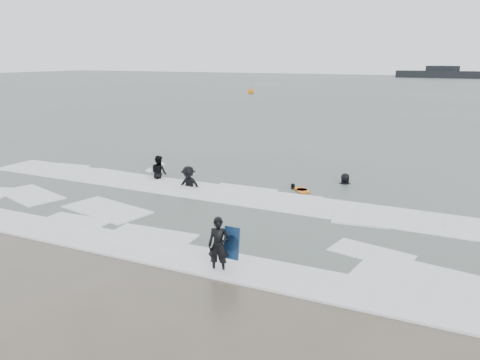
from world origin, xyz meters
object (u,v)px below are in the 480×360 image
at_px(buoy, 251,92).
at_px(vessel_horizon, 442,74).
at_px(surfer_breaker, 189,188).
at_px(surfer_right_near, 293,190).
at_px(surfer_centre, 219,272).
at_px(surfer_wading, 159,180).
at_px(surfer_right_far, 345,185).

relative_size(buoy, vessel_horizon, 0.06).
bearing_deg(surfer_breaker, buoy, 108.63).
xyz_separation_m(surfer_right_near, vessel_horizon, (-1.10, 134.41, 1.32)).
distance_m(surfer_centre, buoy, 67.79).
height_order(surfer_right_near, buoy, buoy).
bearing_deg(surfer_right_near, surfer_wading, -16.37).
bearing_deg(surfer_wading, surfer_breaker, 179.87).
height_order(surfer_wading, vessel_horizon, vessel_horizon).
xyz_separation_m(surfer_centre, surfer_breaker, (-5.56, 7.26, 0.00)).
relative_size(surfer_centre, surfer_breaker, 0.88).
relative_size(surfer_centre, surfer_right_far, 0.98).
bearing_deg(surfer_right_near, vessel_horizon, -115.54).
relative_size(surfer_centre, vessel_horizon, 0.06).
bearing_deg(surfer_breaker, surfer_right_far, 27.61).
xyz_separation_m(surfer_centre, surfer_wading, (-7.79, 8.02, 0.00)).
height_order(surfer_wading, surfer_right_far, surfer_wading).
bearing_deg(surfer_breaker, surfer_right_near, 19.56).
height_order(surfer_centre, buoy, buoy).
height_order(surfer_right_far, vessel_horizon, vessel_horizon).
distance_m(surfer_right_far, vessel_horizon, 132.47).
bearing_deg(surfer_wading, surfer_right_near, -151.84).
bearing_deg(surfer_right_far, vessel_horizon, -115.92).
bearing_deg(surfer_breaker, surfer_centre, -55.65).
relative_size(surfer_wading, surfer_right_near, 1.23).
bearing_deg(vessel_horizon, surfer_breaker, -91.46).
height_order(surfer_right_far, buoy, buoy).
xyz_separation_m(surfer_wading, vessel_horizon, (5.70, 135.56, 1.32)).
xyz_separation_m(surfer_wading, buoy, (-19.58, 54.00, 0.42)).
bearing_deg(buoy, surfer_right_far, -60.87).
height_order(surfer_centre, vessel_horizon, vessel_horizon).
bearing_deg(buoy, vessel_horizon, 72.78).
height_order(surfer_centre, surfer_wading, surfer_wading).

